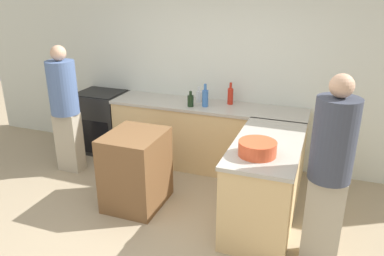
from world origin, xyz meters
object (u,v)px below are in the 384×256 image
object	(u,v)px
wine_bottle_dark	(191,100)
range_oven	(102,122)
person_at_peninsula	(330,167)
vinegar_bottle_clear	(199,96)
person_by_range	(65,106)
hot_sauce_bottle	(230,96)
island_table	(136,169)
water_bottle_blue	(205,98)
mixing_bowl	(257,148)

from	to	relation	value
wine_bottle_dark	range_oven	bearing A→B (deg)	174.36
wine_bottle_dark	person_at_peninsula	xyz separation A→B (m)	(1.81, -1.36, -0.04)
vinegar_bottle_clear	person_by_range	xyz separation A→B (m)	(-1.62, -0.83, -0.07)
vinegar_bottle_clear	hot_sauce_bottle	world-z (taller)	hot_sauce_bottle
island_table	water_bottle_blue	size ratio (longest dim) A/B	2.90
person_by_range	person_at_peninsula	bearing A→B (deg)	-12.48
wine_bottle_dark	water_bottle_blue	size ratio (longest dim) A/B	0.68
hot_sauce_bottle	person_by_range	bearing A→B (deg)	-156.37
island_table	person_at_peninsula	distance (m)	2.17
wine_bottle_dark	water_bottle_blue	bearing A→B (deg)	21.15
range_oven	water_bottle_blue	world-z (taller)	water_bottle_blue
island_table	person_by_range	xyz separation A→B (m)	(-1.30, 0.47, 0.50)
mixing_bowl	person_at_peninsula	xyz separation A→B (m)	(0.66, -0.12, -0.03)
wine_bottle_dark	island_table	bearing A→B (deg)	-104.57
wine_bottle_dark	person_at_peninsula	world-z (taller)	person_at_peninsula
range_oven	person_at_peninsula	world-z (taller)	person_at_peninsula
hot_sauce_bottle	person_at_peninsula	size ratio (longest dim) A/B	0.17
island_table	wine_bottle_dark	size ratio (longest dim) A/B	4.24
mixing_bowl	vinegar_bottle_clear	xyz separation A→B (m)	(-1.11, 1.46, 0.02)
mixing_bowl	water_bottle_blue	size ratio (longest dim) A/B	1.19
range_oven	person_by_range	world-z (taller)	person_by_range
mixing_bowl	vinegar_bottle_clear	bearing A→B (deg)	127.18
island_table	person_by_range	world-z (taller)	person_by_range
island_table	mixing_bowl	world-z (taller)	mixing_bowl
island_table	person_at_peninsula	xyz separation A→B (m)	(2.09, -0.28, 0.53)
range_oven	vinegar_bottle_clear	bearing A→B (deg)	2.68
wine_bottle_dark	water_bottle_blue	xyz separation A→B (m)	(0.18, 0.07, 0.04)
island_table	vinegar_bottle_clear	distance (m)	1.46
island_table	mixing_bowl	xyz separation A→B (m)	(1.42, -0.16, 0.55)
hot_sauce_bottle	range_oven	bearing A→B (deg)	-176.02
water_bottle_blue	wine_bottle_dark	bearing A→B (deg)	-158.85
island_table	hot_sauce_bottle	size ratio (longest dim) A/B	2.96
range_oven	water_bottle_blue	bearing A→B (deg)	-2.73
island_table	hot_sauce_bottle	xyz separation A→B (m)	(0.75, 1.37, 0.61)
range_oven	vinegar_bottle_clear	size ratio (longest dim) A/B	4.26
water_bottle_blue	person_by_range	world-z (taller)	person_by_range
island_table	wine_bottle_dark	world-z (taller)	wine_bottle_dark
range_oven	island_table	world-z (taller)	range_oven
mixing_bowl	water_bottle_blue	distance (m)	1.62
person_by_range	person_at_peninsula	xyz separation A→B (m)	(3.39, -0.75, 0.03)
wine_bottle_dark	vinegar_bottle_clear	size ratio (longest dim) A/B	0.95
hot_sauce_bottle	island_table	bearing A→B (deg)	-118.84
mixing_bowl	wine_bottle_dark	world-z (taller)	wine_bottle_dark
island_table	person_at_peninsula	size ratio (longest dim) A/B	0.50
mixing_bowl	water_bottle_blue	bearing A→B (deg)	126.52
range_oven	mixing_bowl	size ratio (longest dim) A/B	2.57
island_table	person_by_range	bearing A→B (deg)	160.19
water_bottle_blue	hot_sauce_bottle	size ratio (longest dim) A/B	1.02
mixing_bowl	wine_bottle_dark	bearing A→B (deg)	132.87
mixing_bowl	person_by_range	world-z (taller)	person_by_range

